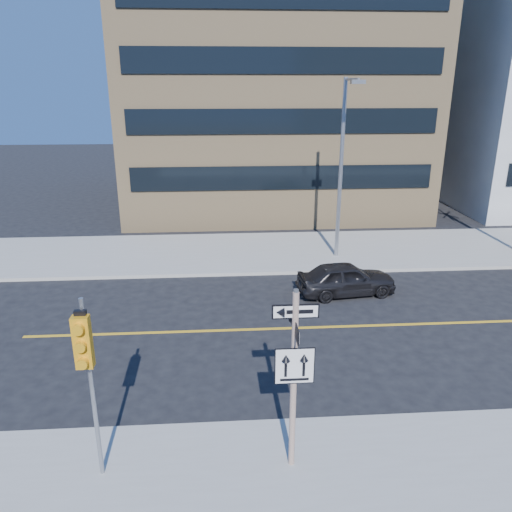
{
  "coord_description": "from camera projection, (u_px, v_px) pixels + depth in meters",
  "views": [
    {
      "loc": [
        -1.36,
        -11.11,
        7.89
      ],
      "look_at": [
        -0.31,
        4.0,
        2.64
      ],
      "focal_mm": 35.0,
      "sensor_mm": 36.0,
      "label": 1
    }
  ],
  "objects": [
    {
      "name": "traffic_signal",
      "position": [
        85.0,
        356.0,
        9.39
      ],
      "size": [
        0.32,
        0.45,
        4.0
      ],
      "color": "gray",
      "rests_on": "near_sidewalk"
    },
    {
      "name": "building_brick",
      "position": [
        268.0,
        66.0,
        33.9
      ],
      "size": [
        18.0,
        18.0,
        18.0
      ],
      "primitive_type": "cube",
      "color": "tan",
      "rests_on": "ground"
    },
    {
      "name": "sign_pole",
      "position": [
        294.0,
        371.0,
        9.98
      ],
      "size": [
        0.92,
        0.92,
        4.06
      ],
      "color": "beige",
      "rests_on": "near_sidewalk"
    },
    {
      "name": "parked_car_a",
      "position": [
        346.0,
        279.0,
        19.53
      ],
      "size": [
        2.02,
        4.0,
        1.31
      ],
      "primitive_type": "imported",
      "rotation": [
        0.0,
        0.0,
        1.7
      ],
      "color": "black",
      "rests_on": "ground"
    },
    {
      "name": "ground",
      "position": [
        278.0,
        400.0,
        13.15
      ],
      "size": [
        120.0,
        120.0,
        0.0
      ],
      "primitive_type": "plane",
      "color": "black",
      "rests_on": "ground"
    },
    {
      "name": "streetlight_a",
      "position": [
        343.0,
        159.0,
        21.99
      ],
      "size": [
        0.55,
        2.25,
        8.0
      ],
      "color": "gray",
      "rests_on": "far_sidewalk"
    }
  ]
}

